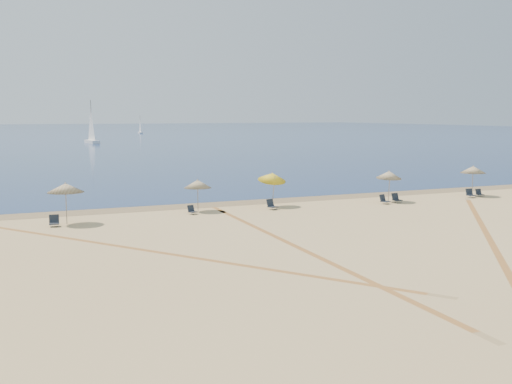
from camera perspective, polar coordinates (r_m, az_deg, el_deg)
ground at (r=25.15m, az=18.16°, el=-8.32°), size 160.00×160.00×0.00m
ocean at (r=243.80m, az=-19.12°, el=5.37°), size 500.00×500.00×0.00m
wet_sand at (r=45.62m, az=-1.95°, el=-1.02°), size 500.00×500.00×0.00m
umbrella_1 at (r=38.14m, az=-17.53°, el=0.38°), size 2.21×2.21×2.58m
umbrella_2 at (r=41.47m, az=-5.53°, el=0.76°), size 1.89×1.89×2.25m
umbrella_3 at (r=43.39m, az=1.53°, el=1.45°), size 2.03×2.10×2.70m
umbrella_4 at (r=46.87m, az=12.43°, el=1.60°), size 1.93×1.96×2.44m
umbrella_5 at (r=52.16m, az=19.80°, el=2.00°), size 2.04×2.04×2.52m
chair_1 at (r=37.97m, az=-18.51°, el=-2.65°), size 0.63×0.72×0.69m
chair_2 at (r=40.66m, az=-6.07°, el=-1.72°), size 0.65×0.70×0.60m
chair_3 at (r=42.45m, az=1.48°, el=-1.23°), size 0.78×0.84×0.71m
chair_4 at (r=46.09m, az=11.99°, el=-0.72°), size 0.77×0.83×0.69m
chair_5 at (r=46.99m, az=13.10°, el=-0.59°), size 0.63×0.72×0.70m
chair_6 at (r=51.46m, az=19.56°, el=-0.15°), size 0.67×0.76×0.70m
chair_7 at (r=52.37m, az=20.33°, el=-0.10°), size 0.56×0.64×0.61m
sailboat_1 at (r=145.02m, az=-15.26°, el=5.64°), size 2.70×6.84×9.92m
sailboat_2 at (r=217.78m, az=-10.88°, el=5.97°), size 1.34×4.40×6.47m
tire_tracks at (r=31.77m, az=5.93°, el=-4.75°), size 58.35×42.71×0.00m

